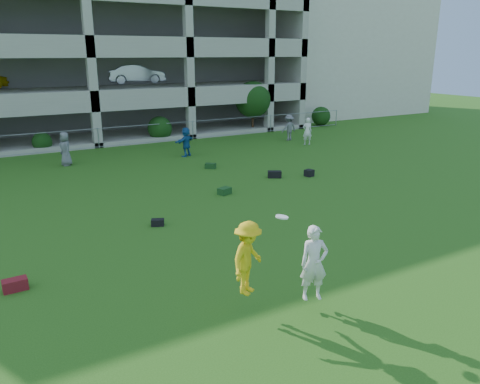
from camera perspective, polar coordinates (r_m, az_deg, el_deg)
ground at (r=11.84m, az=5.71°, el=-10.41°), size 100.00×100.00×0.00m
stucco_building at (r=46.78m, az=9.28°, el=15.95°), size 16.00×14.00×10.00m
bystander_c at (r=24.63m, az=-20.52°, el=4.95°), size 0.65×0.88×1.66m
bystander_d at (r=25.38m, az=-6.59°, el=6.10°), size 1.48×1.14×1.57m
bystander_e at (r=28.74m, az=8.20°, el=7.34°), size 0.68×0.54×1.64m
bystander_f at (r=30.12m, az=5.98°, el=7.82°), size 1.09×0.67×1.62m
bag_red_a at (r=12.37m, az=-25.73°, el=-10.15°), size 0.56×0.32×0.28m
bag_black_b at (r=15.35m, az=-10.01°, el=-3.68°), size 0.47×0.40×0.22m
bag_green_c at (r=18.46m, az=-1.90°, el=0.13°), size 0.59×0.50×0.26m
crate_d at (r=21.38m, az=8.43°, el=2.31°), size 0.42×0.42×0.30m
bag_black_e at (r=20.97m, az=4.24°, el=2.16°), size 0.67×0.55×0.30m
bag_green_g at (r=22.65m, az=-3.62°, el=3.20°), size 0.57×0.56×0.25m
frisbee_contest at (r=9.85m, az=3.42°, el=-8.22°), size 2.29×1.30×1.91m
parking_garage at (r=36.77m, az=-20.90°, el=16.58°), size 30.00×14.00×12.00m
fence at (r=28.63m, az=-16.87°, el=6.34°), size 36.06×0.06×1.20m
shrub_row at (r=30.48m, az=-8.83°, el=9.14°), size 34.38×2.52×3.50m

